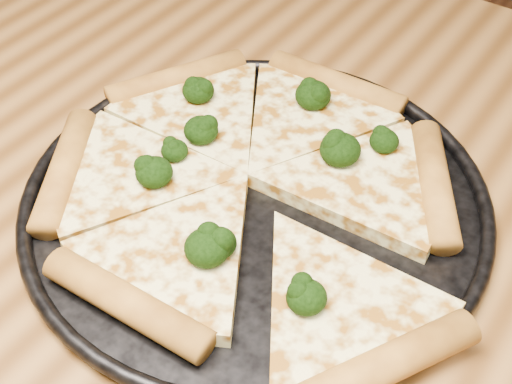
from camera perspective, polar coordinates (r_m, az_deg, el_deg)
The scene contains 4 objects.
dining_table at distance 0.57m, azimuth 3.84°, elevation -14.80°, with size 1.20×0.90×0.75m.
pizza_pan at distance 0.55m, azimuth 0.00°, elevation -0.62°, with size 0.36×0.36×0.02m.
pizza at distance 0.55m, azimuth -0.32°, elevation 0.73°, with size 0.37×0.31×0.02m.
broccoli_florets at distance 0.55m, azimuth -0.18°, elevation 2.13°, with size 0.22×0.22×0.02m.
Camera 1 is at (0.13, -0.26, 1.15)m, focal length 50.81 mm.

